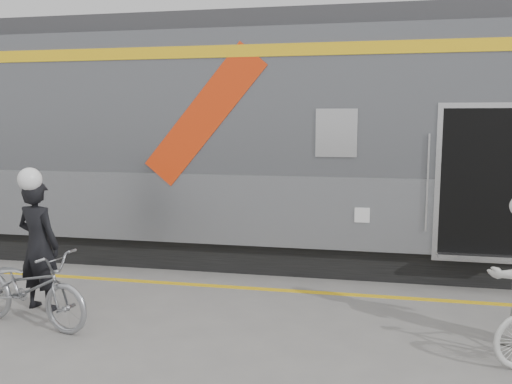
# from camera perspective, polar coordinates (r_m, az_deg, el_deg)

# --- Properties ---
(ground) EXTENTS (90.00, 90.00, 0.00)m
(ground) POSITION_cam_1_polar(r_m,az_deg,el_deg) (5.89, 3.40, -16.93)
(ground) COLOR slate
(ground) RESTS_ON ground
(train) EXTENTS (24.00, 3.17, 4.10)m
(train) POSITION_cam_1_polar(r_m,az_deg,el_deg) (9.53, 7.78, 5.25)
(train) COLOR black
(train) RESTS_ON ground
(safety_strip) EXTENTS (24.00, 0.12, 0.01)m
(safety_strip) POSITION_cam_1_polar(r_m,az_deg,el_deg) (7.88, 5.67, -10.43)
(safety_strip) COLOR yellow
(safety_strip) RESTS_ON ground
(man) EXTENTS (0.69, 0.53, 1.69)m
(man) POSITION_cam_1_polar(r_m,az_deg,el_deg) (7.51, -21.92, -5.22)
(man) COLOR black
(man) RESTS_ON ground
(bicycle_left) EXTENTS (1.86, 0.99, 0.93)m
(bicycle_left) POSITION_cam_1_polar(r_m,az_deg,el_deg) (7.06, -22.87, -9.29)
(bicycle_left) COLOR #919498
(bicycle_left) RESTS_ON ground
(helmet_man) EXTENTS (0.29, 0.29, 0.29)m
(helmet_man) POSITION_cam_1_polar(r_m,az_deg,el_deg) (7.36, -22.31, 2.33)
(helmet_man) COLOR white
(helmet_man) RESTS_ON man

